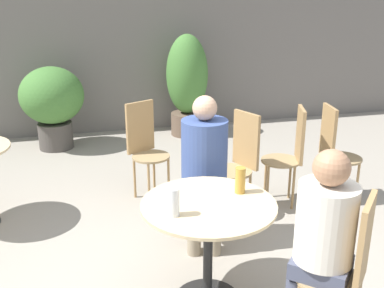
{
  "coord_description": "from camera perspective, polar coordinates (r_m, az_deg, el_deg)",
  "views": [
    {
      "loc": [
        -0.59,
        -2.36,
        1.92
      ],
      "look_at": [
        0.13,
        0.4,
        0.96
      ],
      "focal_mm": 42.0,
      "sensor_mm": 36.0,
      "label": 1
    }
  ],
  "objects": [
    {
      "name": "storefront_wall",
      "position": [
        6.47,
        -9.76,
        14.63
      ],
      "size": [
        10.0,
        0.06,
        3.0
      ],
      "color": "slate",
      "rests_on": "ground_plane"
    },
    {
      "name": "bistro_chair_0",
      "position": [
        2.61,
        19.07,
        -14.18
      ],
      "size": [
        0.42,
        0.42,
        0.94
      ],
      "rotation": [
        0.0,
        0.0,
        -2.34
      ],
      "color": "#997F56",
      "rests_on": "ground_plane"
    },
    {
      "name": "cafe_table_near",
      "position": [
        2.82,
        2.1,
        -10.38
      ],
      "size": [
        0.84,
        0.84,
        0.71
      ],
      "color": "black",
      "rests_on": "ground_plane"
    },
    {
      "name": "bistro_chair_3",
      "position": [
        4.35,
        -6.0,
        0.19
      ],
      "size": [
        0.4,
        0.41,
        0.94
      ],
      "rotation": [
        0.0,
        0.0,
        0.46
      ],
      "color": "#997F56",
      "rests_on": "ground_plane"
    },
    {
      "name": "bistro_chair_5",
      "position": [
        3.98,
        6.07,
        -1.58
      ],
      "size": [
        0.41,
        0.39,
        0.94
      ],
      "rotation": [
        0.0,
        0.0,
        5.1
      ],
      "color": "#997F56",
      "rests_on": "ground_plane"
    },
    {
      "name": "bistro_chair_2",
      "position": [
        4.42,
        17.61,
        -0.32
      ],
      "size": [
        0.38,
        0.36,
        0.94
      ],
      "rotation": [
        0.0,
        0.0,
        1.4
      ],
      "color": "#997F56",
      "rests_on": "ground_plane"
    },
    {
      "name": "seated_person_0",
      "position": [
        2.56,
        16.19,
        -10.75
      ],
      "size": [
        0.41,
        0.41,
        1.18
      ],
      "rotation": [
        0.0,
        0.0,
        3.94
      ],
      "color": "#42475B",
      "rests_on": "ground_plane"
    },
    {
      "name": "potted_plant_0",
      "position": [
        5.97,
        -17.33,
        5.33
      ],
      "size": [
        0.8,
        0.8,
        1.06
      ],
      "color": "#47423D",
      "rests_on": "ground_plane"
    },
    {
      "name": "potted_plant_1",
      "position": [
        6.26,
        -0.63,
        7.86
      ],
      "size": [
        0.58,
        0.58,
        1.41
      ],
      "color": "brown",
      "rests_on": "ground_plane"
    },
    {
      "name": "beer_glass_0",
      "position": [
        2.57,
        -2.31,
        -7.38
      ],
      "size": [
        0.06,
        0.06,
        0.17
      ],
      "color": "silver",
      "rests_on": "cafe_table_near"
    },
    {
      "name": "beer_glass_1",
      "position": [
        2.87,
        6.15,
        -4.59
      ],
      "size": [
        0.07,
        0.07,
        0.17
      ],
      "color": "#B28433",
      "rests_on": "cafe_table_near"
    },
    {
      "name": "bistro_chair_4",
      "position": [
        4.25,
        12.5,
        -0.62
      ],
      "size": [
        0.4,
        0.39,
        0.94
      ],
      "rotation": [
        0.0,
        0.0,
        4.38
      ],
      "color": "#997F56",
      "rests_on": "ground_plane"
    },
    {
      "name": "bistro_chair_1",
      "position": [
        3.57,
        1.47,
        -3.91
      ],
      "size": [
        0.37,
        0.39,
        0.94
      ],
      "rotation": [
        0.0,
        0.0,
        -0.24
      ],
      "color": "#997F56",
      "rests_on": "ground_plane"
    },
    {
      "name": "seated_person_1",
      "position": [
        3.38,
        1.58,
        -2.26
      ],
      "size": [
        0.37,
        0.4,
        1.22
      ],
      "rotation": [
        0.0,
        0.0,
        -0.24
      ],
      "color": "gray",
      "rests_on": "ground_plane"
    }
  ]
}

